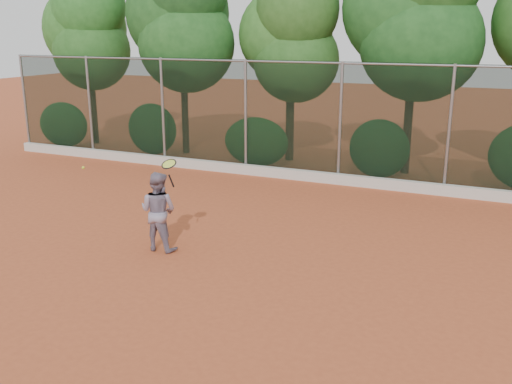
% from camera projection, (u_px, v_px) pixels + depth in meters
% --- Properties ---
extents(ground, '(80.00, 80.00, 0.00)m').
position_uv_depth(ground, '(235.00, 269.00, 10.71)').
color(ground, '#B44F2A').
rests_on(ground, ground).
extents(concrete_curb, '(24.00, 0.20, 0.30)m').
position_uv_depth(concrete_curb, '(336.00, 179.00, 16.67)').
color(concrete_curb, beige).
rests_on(concrete_curb, ground).
extents(tennis_player, '(0.80, 0.63, 1.63)m').
position_uv_depth(tennis_player, '(158.00, 211.00, 11.49)').
color(tennis_player, gray).
rests_on(tennis_player, ground).
extents(chainlink_fence, '(24.09, 0.09, 3.50)m').
position_uv_depth(chainlink_fence, '(340.00, 120.00, 16.37)').
color(chainlink_fence, black).
rests_on(chainlink_fence, ground).
extents(foliage_backdrop, '(23.70, 3.63, 7.55)m').
position_uv_depth(foliage_backdrop, '(344.00, 28.00, 17.63)').
color(foliage_backdrop, '#3A2716').
rests_on(foliage_backdrop, ground).
extents(tennis_racket, '(0.32, 0.30, 0.57)m').
position_uv_depth(tennis_racket, '(169.00, 166.00, 10.93)').
color(tennis_racket, black).
rests_on(tennis_racket, ground).
extents(tennis_ball_in_flight, '(0.07, 0.07, 0.07)m').
position_uv_depth(tennis_ball_in_flight, '(83.00, 168.00, 12.36)').
color(tennis_ball_in_flight, '#C8D931').
rests_on(tennis_ball_in_flight, ground).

